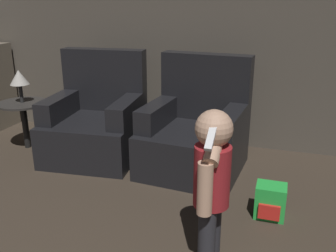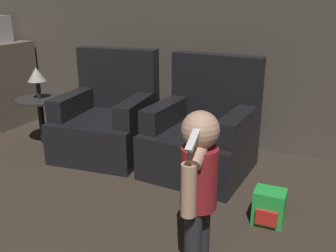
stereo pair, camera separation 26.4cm
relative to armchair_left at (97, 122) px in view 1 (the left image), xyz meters
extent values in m
cube|color=#51493F|center=(0.76, 0.66, 0.97)|extent=(8.40, 0.05, 2.60)
cube|color=black|center=(0.01, -0.07, -0.13)|extent=(0.89, 0.90, 0.38)
cube|color=black|center=(-0.03, 0.26, 0.36)|extent=(0.83, 0.24, 0.60)
cube|color=black|center=(-0.32, -0.10, 0.16)|extent=(0.22, 0.68, 0.20)
cube|color=black|center=(0.33, -0.04, 0.16)|extent=(0.22, 0.68, 0.20)
cube|color=black|center=(0.97, -0.07, -0.13)|extent=(0.88, 0.89, 0.38)
cube|color=black|center=(0.99, 0.26, 0.36)|extent=(0.83, 0.23, 0.60)
cube|color=black|center=(0.64, -0.04, 0.16)|extent=(0.21, 0.67, 0.20)
cube|color=black|center=(1.29, -0.09, 0.16)|extent=(0.21, 0.67, 0.20)
cylinder|color=#28282D|center=(1.36, -1.15, -0.14)|extent=(0.10, 0.10, 0.36)
cylinder|color=#28282D|center=(1.35, -1.26, -0.14)|extent=(0.10, 0.10, 0.36)
cylinder|color=maroon|center=(1.35, -1.20, 0.21)|extent=(0.20, 0.20, 0.35)
sphere|color=tan|center=(1.35, -1.20, 0.49)|extent=(0.20, 0.20, 0.20)
cylinder|color=tan|center=(1.34, -1.33, 0.20)|extent=(0.08, 0.08, 0.29)
cylinder|color=tan|center=(1.36, -1.20, 0.42)|extent=(0.08, 0.29, 0.22)
cube|color=white|center=(1.36, -1.33, 0.49)|extent=(0.04, 0.16, 0.10)
cube|color=green|center=(1.66, -0.63, -0.21)|extent=(0.20, 0.16, 0.24)
cube|color=red|center=(1.66, -0.72, -0.24)|extent=(0.14, 0.02, 0.11)
cylinder|color=black|center=(-0.77, -0.07, -0.10)|extent=(0.06, 0.06, 0.45)
cylinder|color=#2D2B28|center=(-0.77, -0.07, 0.14)|extent=(0.48, 0.48, 0.02)
cylinder|color=#262626|center=(-0.77, -0.07, 0.24)|extent=(0.04, 0.04, 0.18)
cone|color=#B2ADA3|center=(-0.77, -0.07, 0.40)|extent=(0.18, 0.18, 0.14)
camera|label=1|loc=(1.68, -3.01, 1.13)|focal=40.00mm
camera|label=2|loc=(1.93, -2.92, 1.13)|focal=40.00mm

